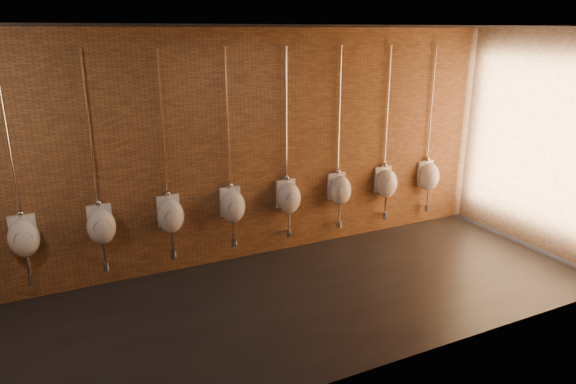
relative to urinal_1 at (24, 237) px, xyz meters
name	(u,v)px	position (x,y,z in m)	size (l,w,h in m)	color
ground	(281,305)	(2.67, -1.38, -0.86)	(8.50, 8.50, 0.00)	black
room_shell	(280,141)	(2.67, -1.38, 1.15)	(8.54, 3.04, 3.22)	black
urinal_1	(24,237)	(0.00, 0.00, 0.00)	(0.36, 0.31, 2.71)	white
urinal_2	(101,225)	(0.86, 0.00, 0.00)	(0.36, 0.31, 2.71)	white
urinal_3	(170,214)	(1.73, 0.00, 0.00)	(0.36, 0.31, 2.71)	white
urinal_4	(233,205)	(2.59, 0.00, 0.00)	(0.36, 0.31, 2.71)	white
urinal_5	(289,197)	(3.45, 0.00, 0.00)	(0.36, 0.31, 2.71)	white
urinal_6	(340,189)	(4.31, 0.00, 0.00)	(0.36, 0.31, 2.71)	white
urinal_7	(386,182)	(5.18, 0.00, 0.00)	(0.36, 0.31, 2.71)	white
urinal_8	(429,176)	(6.04, 0.00, 0.00)	(0.36, 0.31, 2.71)	white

